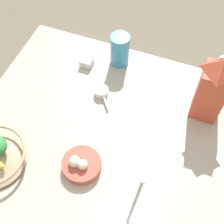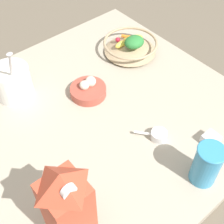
{
  "view_description": "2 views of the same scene",
  "coord_description": "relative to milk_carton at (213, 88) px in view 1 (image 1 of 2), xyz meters",
  "views": [
    {
      "loc": [
        -0.21,
        0.43,
        0.98
      ],
      "look_at": [
        -0.02,
        -0.09,
        0.13
      ],
      "focal_mm": 50.0,
      "sensor_mm": 36.0,
      "label": 1
    },
    {
      "loc": [
        -0.42,
        -0.56,
        0.82
      ],
      "look_at": [
        -0.02,
        -0.08,
        0.12
      ],
      "focal_mm": 50.0,
      "sensor_mm": 36.0,
      "label": 2
    }
  ],
  "objects": [
    {
      "name": "ground_plane",
      "position": [
        0.3,
        0.26,
        -0.17
      ],
      "size": [
        6.0,
        6.0,
        0.0
      ],
      "primitive_type": "plane",
      "color": "#665B4C"
    },
    {
      "name": "countertop",
      "position": [
        0.3,
        0.26,
        -0.15
      ],
      "size": [
        0.92,
        0.92,
        0.04
      ],
      "color": "#B2A893",
      "rests_on": "ground_plane"
    },
    {
      "name": "milk_carton",
      "position": [
        0.0,
        0.0,
        0.0
      ],
      "size": [
        0.09,
        0.09,
        0.27
      ],
      "color": "#CC4C33",
      "rests_on": "countertop"
    },
    {
      "name": "spice_jar",
      "position": [
        0.48,
        -0.05,
        -0.12
      ],
      "size": [
        0.05,
        0.05,
        0.03
      ],
      "color": "silver",
      "rests_on": "countertop"
    },
    {
      "name": "garlic_bowl",
      "position": [
        0.32,
        0.35,
        -0.11
      ],
      "size": [
        0.13,
        0.13,
        0.06
      ],
      "color": "#B24C3D",
      "rests_on": "countertop"
    },
    {
      "name": "measuring_scoop",
      "position": [
        0.37,
        0.06,
        -0.12
      ],
      "size": [
        0.08,
        0.09,
        0.03
      ],
      "color": "white",
      "rests_on": "countertop"
    },
    {
      "name": "drinking_cup",
      "position": [
        0.36,
        -0.12,
        -0.06
      ],
      "size": [
        0.08,
        0.08,
        0.13
      ],
      "color": "#3893C6",
      "rests_on": "countertop"
    }
  ]
}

